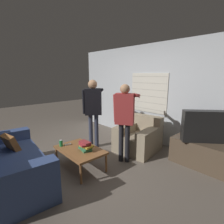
% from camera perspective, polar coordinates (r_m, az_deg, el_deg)
% --- Properties ---
extents(ground_plane, '(16.00, 16.00, 0.00)m').
position_cam_1_polar(ground_plane, '(3.83, -8.89, -15.78)').
color(ground_plane, '#665B51').
extents(wall_back, '(5.20, 0.08, 2.55)m').
position_cam_1_polar(wall_back, '(4.82, 11.16, 5.90)').
color(wall_back, '#ADB2B7').
rests_on(wall_back, ground_plane).
extents(couch_blue, '(2.00, 1.07, 0.89)m').
position_cam_1_polar(couch_blue, '(3.44, -30.52, -14.67)').
color(couch_blue, '#384C7F').
rests_on(couch_blue, ground_plane).
extents(armchair_beige, '(0.99, 1.02, 0.80)m').
position_cam_1_polar(armchair_beige, '(4.26, 8.72, -8.19)').
color(armchair_beige, gray).
rests_on(armchair_beige, ground_plane).
extents(coffee_table, '(0.97, 0.63, 0.39)m').
position_cam_1_polar(coffee_table, '(3.47, -10.40, -12.31)').
color(coffee_table, brown).
rests_on(coffee_table, ground_plane).
extents(tv_stand, '(1.07, 0.48, 0.52)m').
position_cam_1_polar(tv_stand, '(3.93, 26.81, -12.07)').
color(tv_stand, '#4C3D2D').
rests_on(tv_stand, ground_plane).
extents(tv, '(0.70, 0.66, 0.61)m').
position_cam_1_polar(tv, '(3.75, 27.62, -4.15)').
color(tv, black).
rests_on(tv, tv_stand).
extents(person_left_standing, '(0.58, 0.77, 1.67)m').
position_cam_1_polar(person_left_standing, '(4.22, -6.19, 2.18)').
color(person_left_standing, '#33384C').
rests_on(person_left_standing, ground_plane).
extents(person_right_standing, '(0.47, 0.80, 1.61)m').
position_cam_1_polar(person_right_standing, '(3.49, 4.19, -0.75)').
color(person_right_standing, black).
rests_on(person_right_standing, ground_plane).
extents(book_stack, '(0.28, 0.23, 0.18)m').
position_cam_1_polar(book_stack, '(3.34, -8.65, -10.98)').
color(book_stack, '#33754C').
rests_on(book_stack, coffee_table).
extents(soda_can, '(0.07, 0.07, 0.13)m').
position_cam_1_polar(soda_can, '(3.64, -16.30, -9.74)').
color(soda_can, '#238E47').
rests_on(soda_can, coffee_table).
extents(spare_remote, '(0.07, 0.14, 0.02)m').
position_cam_1_polar(spare_remote, '(3.68, -14.20, -10.23)').
color(spare_remote, white).
rests_on(spare_remote, coffee_table).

